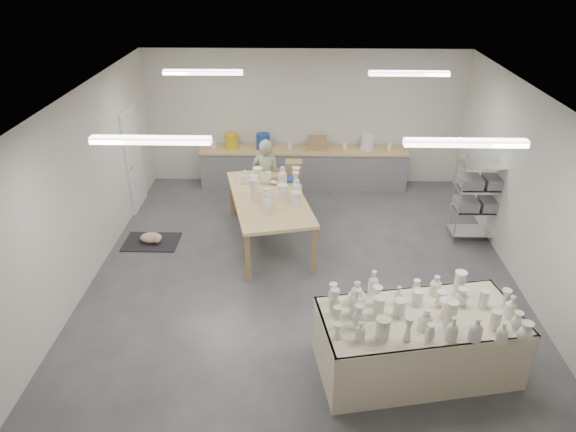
{
  "coord_description": "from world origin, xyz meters",
  "views": [
    {
      "loc": [
        -0.08,
        -7.07,
        4.95
      ],
      "look_at": [
        -0.26,
        0.22,
        1.05
      ],
      "focal_mm": 32.0,
      "sensor_mm": 36.0,
      "label": 1
    }
  ],
  "objects_px": {
    "work_table": "(273,193)",
    "red_stool": "(268,194)",
    "drying_table": "(417,341)",
    "potter": "(266,177)"
  },
  "relations": [
    {
      "from": "drying_table",
      "to": "potter",
      "type": "height_order",
      "value": "potter"
    },
    {
      "from": "work_table",
      "to": "red_stool",
      "type": "distance_m",
      "value": 1.49
    },
    {
      "from": "work_table",
      "to": "potter",
      "type": "xyz_separation_m",
      "value": [
        -0.18,
        1.05,
        -0.14
      ]
    },
    {
      "from": "work_table",
      "to": "red_stool",
      "type": "xyz_separation_m",
      "value": [
        -0.18,
        1.32,
        -0.66
      ]
    },
    {
      "from": "drying_table",
      "to": "red_stool",
      "type": "distance_m",
      "value": 5.14
    },
    {
      "from": "potter",
      "to": "red_stool",
      "type": "distance_m",
      "value": 0.58
    },
    {
      "from": "drying_table",
      "to": "work_table",
      "type": "relative_size",
      "value": 0.98
    },
    {
      "from": "work_table",
      "to": "potter",
      "type": "distance_m",
      "value": 1.07
    },
    {
      "from": "potter",
      "to": "red_stool",
      "type": "bearing_deg",
      "value": -76.8
    },
    {
      "from": "drying_table",
      "to": "potter",
      "type": "xyz_separation_m",
      "value": [
        -2.19,
        4.37,
        0.32
      ]
    }
  ]
}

